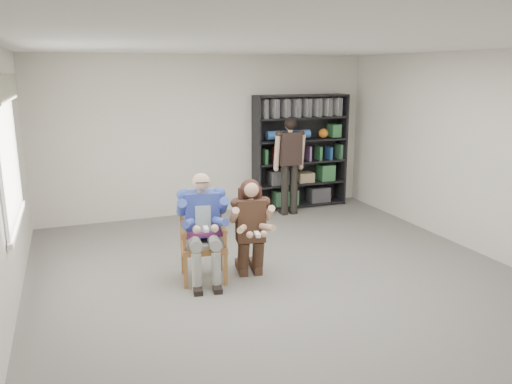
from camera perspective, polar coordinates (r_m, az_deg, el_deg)
name	(u,v)px	position (r m, az deg, el deg)	size (l,w,h in m)	color
room_shell	(291,172)	(5.68, 4.04, 2.26)	(6.00, 7.00, 2.80)	silver
floor	(289,286)	(6.11, 3.81, -10.72)	(6.00, 7.00, 0.01)	slate
window_left	(10,154)	(6.15, -26.26, 3.93)	(0.16, 2.00, 1.75)	white
armchair	(203,239)	(6.15, -6.06, -5.41)	(0.60, 0.58, 1.04)	#996031
seated_man	(203,227)	(6.10, -6.10, -4.02)	(0.58, 0.81, 1.35)	navy
kneeling_woman	(251,229)	(6.17, -0.57, -4.29)	(0.52, 0.83, 1.24)	#39261A
bookshelf	(300,152)	(9.37, 5.09, 4.60)	(1.80, 0.38, 2.10)	black
standing_man	(290,167)	(8.85, 3.87, 2.91)	(0.54, 0.30, 1.74)	black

